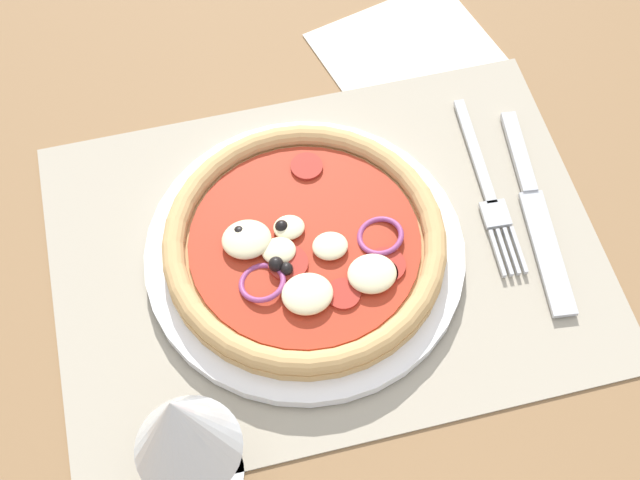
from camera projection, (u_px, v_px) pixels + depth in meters
The scene contains 8 objects.
ground_plane at pixel (326, 261), 73.89cm from camera, with size 190.00×140.00×2.40cm, color olive.
placemat at pixel (326, 253), 72.67cm from camera, with size 44.46×32.20×0.40cm, color #A39984.
plate at pixel (306, 256), 71.66cm from camera, with size 25.88×25.88×1.10cm, color white.
pizza at pixel (306, 247), 70.19cm from camera, with size 22.62×22.62×2.51cm.
fork at pixel (489, 193), 75.09cm from camera, with size 2.61×18.06×0.44cm.
knife at pixel (535, 211), 74.17cm from camera, with size 3.96×20.06×0.62cm.
wine_glass at pixel (181, 429), 54.99cm from camera, with size 7.20×7.20×14.90cm.
napkin at pixel (410, 54), 83.43cm from camera, with size 15.61×14.04×0.36cm, color silver.
Camera 1 is at (8.94, 34.36, 63.62)cm, focal length 49.78 mm.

